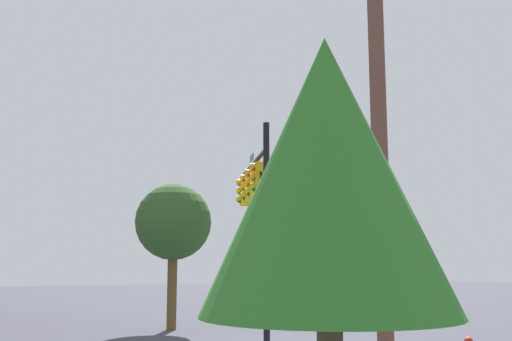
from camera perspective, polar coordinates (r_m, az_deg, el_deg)
The scene contains 4 objects.
signal_pole_assembly at distance 20.76m, azimuth 0.26°, elevation -2.75°, with size 6.46×2.25×7.11m.
utility_pole at distance 10.92m, azimuth 11.61°, elevation 1.31°, with size 0.80×1.71×8.81m.
tree_near at distance 25.39m, azimuth -7.80°, elevation -4.91°, with size 3.15×3.15×5.95m.
tree_mid at distance 6.20m, azimuth 6.71°, elevation -0.35°, with size 2.59×2.59×5.02m.
Camera 1 is at (-16.96, 8.25, 2.66)m, focal length 42.42 mm.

